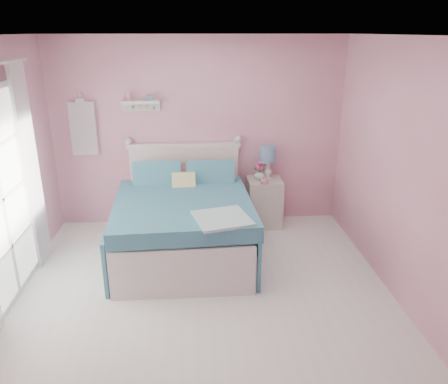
{
  "coord_description": "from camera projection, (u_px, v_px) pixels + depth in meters",
  "views": [
    {
      "loc": [
        -0.06,
        -3.72,
        2.64
      ],
      "look_at": [
        0.28,
        1.2,
        0.81
      ],
      "focal_mm": 35.0,
      "sensor_mm": 36.0,
      "label": 1
    }
  ],
  "objects": [
    {
      "name": "curtain_far",
      "position": [
        31.0,
        168.0,
        4.94
      ],
      "size": [
        0.04,
        0.4,
        2.32
      ],
      "primitive_type": "cube",
      "color": "white",
      "rests_on": "floor"
    },
    {
      "name": "vase",
      "position": [
        259.0,
        174.0,
        6.06
      ],
      "size": [
        0.18,
        0.18,
        0.16
      ],
      "primitive_type": "imported",
      "rotation": [
        0.0,
        0.0,
        0.28
      ],
      "color": "silver",
      "rests_on": "nightstand"
    },
    {
      "name": "wall_shelf",
      "position": [
        141.0,
        103.0,
        5.8
      ],
      "size": [
        0.5,
        0.15,
        0.25
      ],
      "color": "silver",
      "rests_on": "room_shell"
    },
    {
      "name": "teacup",
      "position": [
        265.0,
        181.0,
        5.92
      ],
      "size": [
        0.12,
        0.12,
        0.08
      ],
      "primitive_type": "imported",
      "rotation": [
        0.0,
        0.0,
        0.18
      ],
      "color": "#CD899F",
      "rests_on": "nightstand"
    },
    {
      "name": "room_shell",
      "position": [
        202.0,
        158.0,
        3.85
      ],
      "size": [
        4.5,
        4.5,
        4.5
      ],
      "color": "#C17A8A",
      "rests_on": "floor"
    },
    {
      "name": "table_lamp",
      "position": [
        268.0,
        157.0,
        6.04
      ],
      "size": [
        0.23,
        0.23,
        0.45
      ],
      "color": "white",
      "rests_on": "nightstand"
    },
    {
      "name": "hanging_dress",
      "position": [
        83.0,
        129.0,
        5.86
      ],
      "size": [
        0.34,
        0.03,
        0.72
      ],
      "primitive_type": "cube",
      "color": "white",
      "rests_on": "room_shell"
    },
    {
      "name": "roses",
      "position": [
        259.0,
        166.0,
        6.02
      ],
      "size": [
        0.14,
        0.11,
        0.12
      ],
      "color": "#D4487F",
      "rests_on": "vase"
    },
    {
      "name": "nightstand",
      "position": [
        264.0,
        202.0,
        6.21
      ],
      "size": [
        0.47,
        0.47,
        0.68
      ],
      "color": "beige",
      "rests_on": "floor"
    },
    {
      "name": "bed",
      "position": [
        184.0,
        223.0,
        5.4
      ],
      "size": [
        1.67,
        2.06,
        1.17
      ],
      "rotation": [
        0.0,
        0.0,
        0.05
      ],
      "color": "silver",
      "rests_on": "floor"
    },
    {
      "name": "floor",
      "position": [
        205.0,
        309.0,
        4.4
      ],
      "size": [
        4.5,
        4.5,
        0.0
      ],
      "primitive_type": "plane",
      "color": "white",
      "rests_on": "ground"
    },
    {
      "name": "french_door",
      "position": [
        1.0,
        200.0,
        4.28
      ],
      "size": [
        0.04,
        1.32,
        2.16
      ],
      "color": "silver",
      "rests_on": "floor"
    }
  ]
}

